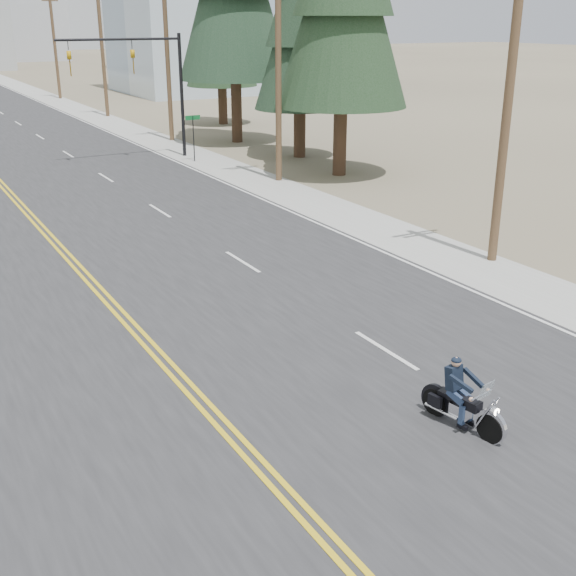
{
  "coord_description": "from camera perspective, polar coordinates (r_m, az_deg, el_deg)",
  "views": [
    {
      "loc": [
        -5.12,
        -8.88,
        7.71
      ],
      "look_at": [
        2.99,
        5.36,
        1.6
      ],
      "focal_mm": 45.0,
      "sensor_mm": 36.0,
      "label": 1
    }
  ],
  "objects": [
    {
      "name": "utility_pole_b",
      "position": [
        36.47,
        -0.77,
        17.73
      ],
      "size": [
        2.2,
        0.3,
        11.5
      ],
      "color": "brown",
      "rests_on": "ground"
    },
    {
      "name": "conifer_far",
      "position": [
        57.99,
        -5.41,
        21.0
      ],
      "size": [
        5.44,
        5.44,
        14.58
      ],
      "rotation": [
        0.0,
        0.0,
        -0.19
      ],
      "color": "#382619",
      "rests_on": "ground"
    },
    {
      "name": "motorcyclist",
      "position": [
        14.83,
        13.73,
        -8.24
      ],
      "size": [
        1.13,
        2.0,
        1.47
      ],
      "primitive_type": null,
      "rotation": [
        0.0,
        0.0,
        3.32
      ],
      "color": "black",
      "rests_on": "ground"
    },
    {
      "name": "utility_pole_a",
      "position": [
        24.48,
        17.11,
        14.95
      ],
      "size": [
        2.2,
        0.3,
        11.0
      ],
      "color": "brown",
      "rests_on": "ground"
    },
    {
      "name": "sidewalk_right",
      "position": [
        80.98,
        -18.25,
        14.0
      ],
      "size": [
        3.0,
        200.0,
        0.01
      ],
      "primitive_type": "cube",
      "color": "#A5A5A0",
      "rests_on": "ground"
    },
    {
      "name": "utility_pole_c",
      "position": [
        50.12,
        -9.53,
        17.92
      ],
      "size": [
        2.2,
        0.3,
        11.0
      ],
      "color": "brown",
      "rests_on": "ground"
    },
    {
      "name": "conifer_mid",
      "position": [
        43.23,
        0.98,
        20.96
      ],
      "size": [
        5.3,
        5.3,
        14.12
      ],
      "rotation": [
        0.0,
        0.0,
        -0.28
      ],
      "color": "#382619",
      "rests_on": "ground"
    },
    {
      "name": "haze_bldg_c",
      "position": [
        127.16,
        -9.51,
        20.76
      ],
      "size": [
        16.0,
        12.0,
        18.0
      ],
      "primitive_type": "cube",
      "color": "#B7BCC6",
      "rests_on": "ground"
    },
    {
      "name": "utility_pole_d",
      "position": [
        64.36,
        -14.52,
        18.3
      ],
      "size": [
        2.2,
        0.3,
        11.5
      ],
      "color": "brown",
      "rests_on": "ground"
    },
    {
      "name": "ground_plane",
      "position": [
        12.82,
        0.26,
        -16.5
      ],
      "size": [
        400.0,
        400.0,
        0.0
      ],
      "primitive_type": "plane",
      "color": "#776D56",
      "rests_on": "ground"
    },
    {
      "name": "utility_pole_e",
      "position": [
        80.85,
        -17.99,
        18.11
      ],
      "size": [
        2.2,
        0.3,
        11.0
      ],
      "color": "brown",
      "rests_on": "ground"
    },
    {
      "name": "haze_bldg_e",
      "position": [
        161.72,
        -20.03,
        18.69
      ],
      "size": [
        14.0,
        14.0,
        12.0
      ],
      "primitive_type": "cube",
      "color": "#B7BCC6",
      "rests_on": "ground"
    },
    {
      "name": "traffic_mast_right",
      "position": [
        43.33,
        -11.08,
        16.41
      ],
      "size": [
        7.1,
        0.26,
        7.0
      ],
      "color": "black",
      "rests_on": "ground"
    },
    {
      "name": "street_sign",
      "position": [
        42.42,
        -7.5,
        12.27
      ],
      "size": [
        0.9,
        0.06,
        2.62
      ],
      "color": "black",
      "rests_on": "ground"
    }
  ]
}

